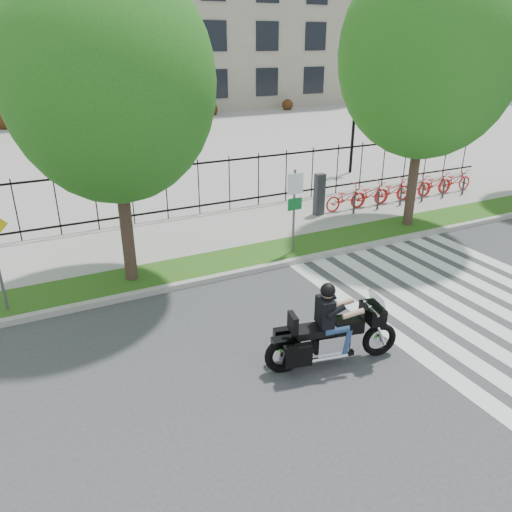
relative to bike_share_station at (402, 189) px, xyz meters
name	(u,v)px	position (x,y,z in m)	size (l,w,h in m)	color
ground	(304,356)	(-8.90, -7.20, -0.62)	(120.00, 120.00, 0.00)	#393A3C
curb	(225,276)	(-8.90, -3.10, -0.54)	(60.00, 0.20, 0.15)	#A19F98
grass_verge	(213,264)	(-8.90, -2.25, -0.54)	(60.00, 1.50, 0.15)	#295A16
sidewalk	(185,236)	(-8.90, 0.25, -0.54)	(60.00, 3.50, 0.15)	#98958E
plaza	(91,145)	(-8.90, 17.80, -0.57)	(80.00, 34.00, 0.10)	#98958E
crosswalk_stripes	(472,305)	(-4.08, -7.20, -0.61)	(5.70, 8.00, 0.01)	silver
iron_fence	(166,191)	(-8.90, 2.00, 0.53)	(30.00, 0.06, 2.00)	black
lamp_post_right	(355,106)	(1.10, 4.80, 2.59)	(1.06, 0.70, 4.25)	black
street_tree_1	(111,82)	(-11.24, -2.25, 4.49)	(4.87, 4.87, 7.77)	#36261D
street_tree_2	(429,54)	(-1.69, -2.25, 4.98)	(5.48, 5.48, 8.61)	#36261D
bike_share_station	(402,189)	(0.00, 0.00, 0.00)	(7.76, 0.85, 1.50)	#2D2D33
sign_pole_regulatory	(295,201)	(-6.48, -2.62, 1.12)	(0.50, 0.09, 2.50)	#59595B
motorcycle_rider	(333,332)	(-8.53, -7.62, 0.10)	(2.79, 1.10, 2.17)	black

